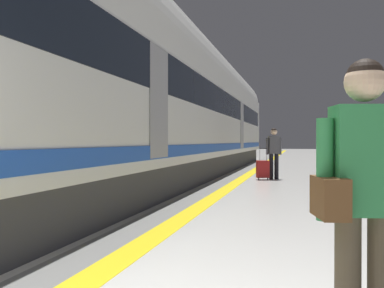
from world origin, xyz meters
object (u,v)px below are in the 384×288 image
(high_speed_train, at_px, (168,99))
(traveller_foreground, at_px, (362,189))
(suitcase_near, at_px, (263,169))
(waste_bin, at_px, (348,163))
(passenger_near, at_px, (274,149))

(high_speed_train, relative_size, traveller_foreground, 18.51)
(traveller_foreground, height_order, suitcase_near, traveller_foreground)
(high_speed_train, distance_m, suitcase_near, 3.67)
(waste_bin, bearing_deg, passenger_near, -143.94)
(high_speed_train, height_order, traveller_foreground, high_speed_train)
(passenger_near, relative_size, suitcase_near, 1.64)
(high_speed_train, height_order, suitcase_near, high_speed_train)
(waste_bin, bearing_deg, traveller_foreground, -96.28)
(traveller_foreground, xyz_separation_m, waste_bin, (1.31, 11.93, -0.49))
(traveller_foreground, relative_size, passenger_near, 1.01)
(passenger_near, bearing_deg, waste_bin, 36.06)
(high_speed_train, distance_m, passenger_near, 3.71)
(high_speed_train, relative_size, waste_bin, 33.22)
(traveller_foreground, distance_m, waste_bin, 12.01)
(suitcase_near, xyz_separation_m, waste_bin, (2.73, 2.08, 0.13))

